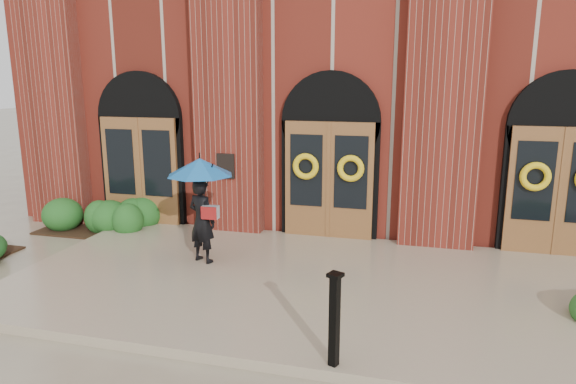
% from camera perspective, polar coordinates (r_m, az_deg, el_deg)
% --- Properties ---
extents(ground, '(90.00, 90.00, 0.00)m').
position_cam_1_polar(ground, '(8.88, 1.18, -10.97)').
color(ground, gray).
rests_on(ground, ground).
extents(landing, '(10.00, 5.30, 0.15)m').
position_cam_1_polar(landing, '(8.98, 1.41, -10.16)').
color(landing, gray).
rests_on(landing, ground).
extents(church_building, '(16.20, 12.53, 7.00)m').
position_cam_1_polar(church_building, '(16.80, 8.47, 12.33)').
color(church_building, maroon).
rests_on(church_building, ground).
extents(man_with_umbrella, '(1.57, 1.57, 1.97)m').
position_cam_1_polar(man_with_umbrella, '(9.55, -9.65, 0.21)').
color(man_with_umbrella, black).
rests_on(man_with_umbrella, landing).
extents(metal_post, '(0.21, 0.21, 1.18)m').
position_cam_1_polar(metal_post, '(6.28, 5.19, -13.74)').
color(metal_post, black).
rests_on(metal_post, landing).
extents(hedge_wall_left, '(2.86, 1.14, 0.73)m').
position_cam_1_polar(hedge_wall_left, '(12.76, -19.67, -2.59)').
color(hedge_wall_left, '#1C4E1A').
rests_on(hedge_wall_left, ground).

